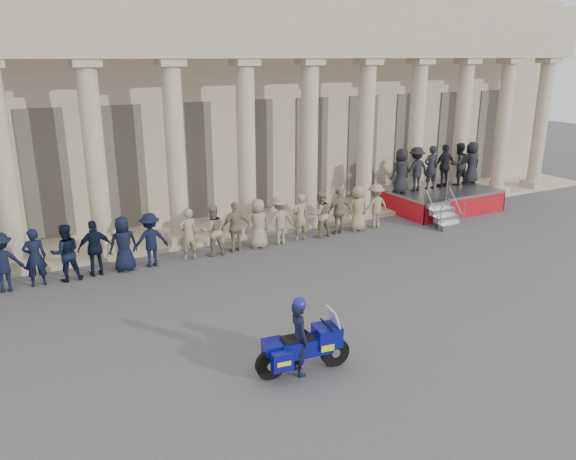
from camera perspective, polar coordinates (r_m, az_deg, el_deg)
The scene contains 6 objects.
ground at distance 13.85m, azimuth 5.13°, elevation -10.14°, with size 90.00×90.00×0.00m, color #454548.
building at distance 25.92m, azimuth -13.39°, elevation 12.73°, with size 40.00×12.50×9.00m.
officer_rank at distance 18.04m, azimuth -14.23°, elevation -1.04°, with size 18.92×0.65×1.72m.
reviewing_stand at distance 24.93m, azimuth 15.01°, elevation 5.54°, with size 4.90×4.26×2.76m.
motorcycle at distance 11.91m, azimuth 1.66°, elevation -11.77°, with size 2.09×0.93×1.34m.
rider at distance 11.74m, azimuth 1.14°, elevation -10.71°, with size 0.47×0.64×1.71m.
Camera 1 is at (-6.95, -10.16, 6.35)m, focal length 35.00 mm.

